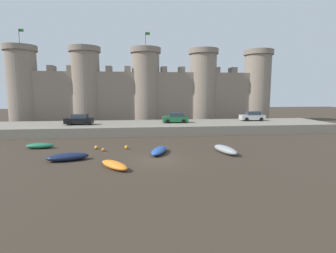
{
  "coord_description": "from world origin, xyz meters",
  "views": [
    {
      "loc": [
        -1.82,
        -23.58,
        6.24
      ],
      "look_at": [
        1.5,
        4.5,
        2.5
      ],
      "focal_mm": 28.0,
      "sensor_mm": 36.0,
      "label": 1
    }
  ],
  "objects_px": {
    "rowboat_near_channel_right": "(159,150)",
    "car_quay_centre_east": "(79,120)",
    "mooring_buoy_near_channel": "(96,147)",
    "rowboat_midflat_right": "(68,157)",
    "rowboat_foreground_right": "(115,165)",
    "rowboat_foreground_left": "(225,149)",
    "car_quay_east": "(252,116)",
    "mooring_buoy_near_shore": "(103,150)",
    "car_quay_centre_west": "(175,118)",
    "mooring_buoy_mid_mud": "(126,147)",
    "rowboat_foreground_centre": "(40,146)"
  },
  "relations": [
    {
      "from": "car_quay_centre_east",
      "to": "mooring_buoy_near_channel",
      "type": "bearing_deg",
      "value": -70.23
    },
    {
      "from": "rowboat_foreground_left",
      "to": "car_quay_east",
      "type": "xyz_separation_m",
      "value": [
        10.75,
        17.38,
        1.71
      ]
    },
    {
      "from": "rowboat_near_channel_right",
      "to": "mooring_buoy_near_shore",
      "type": "bearing_deg",
      "value": 163.33
    },
    {
      "from": "rowboat_near_channel_right",
      "to": "car_quay_centre_west",
      "type": "xyz_separation_m",
      "value": [
        3.96,
        15.5,
        1.76
      ]
    },
    {
      "from": "rowboat_near_channel_right",
      "to": "car_quay_centre_east",
      "type": "relative_size",
      "value": 0.95
    },
    {
      "from": "rowboat_near_channel_right",
      "to": "mooring_buoy_mid_mud",
      "type": "distance_m",
      "value": 4.25
    },
    {
      "from": "car_quay_centre_west",
      "to": "rowboat_foreground_centre",
      "type": "bearing_deg",
      "value": -145.83
    },
    {
      "from": "rowboat_foreground_centre",
      "to": "car_quay_centre_east",
      "type": "distance_m",
      "value": 10.9
    },
    {
      "from": "rowboat_foreground_left",
      "to": "mooring_buoy_mid_mud",
      "type": "relative_size",
      "value": 10.0
    },
    {
      "from": "rowboat_foreground_centre",
      "to": "rowboat_near_channel_right",
      "type": "bearing_deg",
      "value": -17.24
    },
    {
      "from": "rowboat_midflat_right",
      "to": "rowboat_near_channel_right",
      "type": "bearing_deg",
      "value": 11.54
    },
    {
      "from": "mooring_buoy_mid_mud",
      "to": "car_quay_east",
      "type": "xyz_separation_m",
      "value": [
        20.91,
        14.23,
        1.9
      ]
    },
    {
      "from": "rowboat_foreground_left",
      "to": "car_quay_centre_east",
      "type": "relative_size",
      "value": 0.98
    },
    {
      "from": "rowboat_midflat_right",
      "to": "rowboat_foreground_right",
      "type": "height_order",
      "value": "rowboat_midflat_right"
    },
    {
      "from": "mooring_buoy_mid_mud",
      "to": "car_quay_centre_east",
      "type": "relative_size",
      "value": 0.1
    },
    {
      "from": "rowboat_midflat_right",
      "to": "car_quay_centre_west",
      "type": "relative_size",
      "value": 0.94
    },
    {
      "from": "mooring_buoy_near_channel",
      "to": "car_quay_centre_east",
      "type": "relative_size",
      "value": 0.09
    },
    {
      "from": "rowboat_foreground_left",
      "to": "car_quay_east",
      "type": "bearing_deg",
      "value": 58.26
    },
    {
      "from": "mooring_buoy_near_channel",
      "to": "car_quay_east",
      "type": "height_order",
      "value": "car_quay_east"
    },
    {
      "from": "rowboat_midflat_right",
      "to": "car_quay_east",
      "type": "distance_m",
      "value": 32.03
    },
    {
      "from": "rowboat_foreground_left",
      "to": "mooring_buoy_mid_mud",
      "type": "distance_m",
      "value": 10.63
    },
    {
      "from": "rowboat_midflat_right",
      "to": "car_quay_centre_west",
      "type": "distance_m",
      "value": 21.35
    },
    {
      "from": "rowboat_midflat_right",
      "to": "car_quay_centre_west",
      "type": "height_order",
      "value": "car_quay_centre_west"
    },
    {
      "from": "mooring_buoy_near_channel",
      "to": "car_quay_centre_west",
      "type": "bearing_deg",
      "value": 49.8
    },
    {
      "from": "rowboat_midflat_right",
      "to": "mooring_buoy_mid_mud",
      "type": "bearing_deg",
      "value": 40.0
    },
    {
      "from": "rowboat_foreground_left",
      "to": "mooring_buoy_near_channel",
      "type": "bearing_deg",
      "value": 165.45
    },
    {
      "from": "mooring_buoy_near_channel",
      "to": "mooring_buoy_near_shore",
      "type": "bearing_deg",
      "value": -52.81
    },
    {
      "from": "rowboat_foreground_left",
      "to": "rowboat_foreground_centre",
      "type": "xyz_separation_m",
      "value": [
        -19.73,
        4.59,
        -0.06
      ]
    },
    {
      "from": "rowboat_foreground_centre",
      "to": "mooring_buoy_mid_mud",
      "type": "xyz_separation_m",
      "value": [
        9.57,
        -1.44,
        -0.12
      ]
    },
    {
      "from": "rowboat_foreground_right",
      "to": "mooring_buoy_near_channel",
      "type": "bearing_deg",
      "value": 108.73
    },
    {
      "from": "rowboat_foreground_left",
      "to": "mooring_buoy_near_channel",
      "type": "xyz_separation_m",
      "value": [
        -13.44,
        3.49,
        -0.19
      ]
    },
    {
      "from": "rowboat_foreground_right",
      "to": "mooring_buoy_mid_mud",
      "type": "xyz_separation_m",
      "value": [
        0.67,
        7.37,
        -0.11
      ]
    },
    {
      "from": "rowboat_near_channel_right",
      "to": "car_quay_centre_east",
      "type": "height_order",
      "value": "car_quay_centre_east"
    },
    {
      "from": "mooring_buoy_near_shore",
      "to": "car_quay_centre_west",
      "type": "relative_size",
      "value": 0.09
    },
    {
      "from": "rowboat_foreground_centre",
      "to": "car_quay_east",
      "type": "relative_size",
      "value": 0.71
    },
    {
      "from": "rowboat_near_channel_right",
      "to": "mooring_buoy_near_channel",
      "type": "relative_size",
      "value": 10.11
    },
    {
      "from": "rowboat_midflat_right",
      "to": "rowboat_foreground_right",
      "type": "distance_m",
      "value": 5.41
    },
    {
      "from": "rowboat_foreground_centre",
      "to": "car_quay_centre_west",
      "type": "bearing_deg",
      "value": 34.17
    },
    {
      "from": "rowboat_near_channel_right",
      "to": "rowboat_foreground_left",
      "type": "height_order",
      "value": "rowboat_foreground_left"
    },
    {
      "from": "rowboat_midflat_right",
      "to": "car_quay_east",
      "type": "relative_size",
      "value": 0.94
    },
    {
      "from": "rowboat_foreground_right",
      "to": "rowboat_foreground_left",
      "type": "bearing_deg",
      "value": 21.29
    },
    {
      "from": "rowboat_foreground_right",
      "to": "mooring_buoy_near_channel",
      "type": "height_order",
      "value": "rowboat_foreground_right"
    },
    {
      "from": "car_quay_east",
      "to": "car_quay_centre_east",
      "type": "height_order",
      "value": "same"
    },
    {
      "from": "rowboat_foreground_centre",
      "to": "mooring_buoy_mid_mud",
      "type": "bearing_deg",
      "value": -8.56
    },
    {
      "from": "rowboat_near_channel_right",
      "to": "rowboat_foreground_centre",
      "type": "distance_m",
      "value": 13.56
    },
    {
      "from": "mooring_buoy_near_channel",
      "to": "car_quay_centre_east",
      "type": "distance_m",
      "value": 12.52
    },
    {
      "from": "rowboat_foreground_left",
      "to": "mooring_buoy_near_shore",
      "type": "relative_size",
      "value": 11.25
    },
    {
      "from": "car_quay_centre_east",
      "to": "rowboat_foreground_centre",
      "type": "bearing_deg",
      "value": -101.25
    },
    {
      "from": "mooring_buoy_near_shore",
      "to": "rowboat_foreground_left",
      "type": "bearing_deg",
      "value": -10.37
    },
    {
      "from": "rowboat_foreground_right",
      "to": "car_quay_east",
      "type": "xyz_separation_m",
      "value": [
        21.58,
        21.6,
        1.78
      ]
    }
  ]
}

